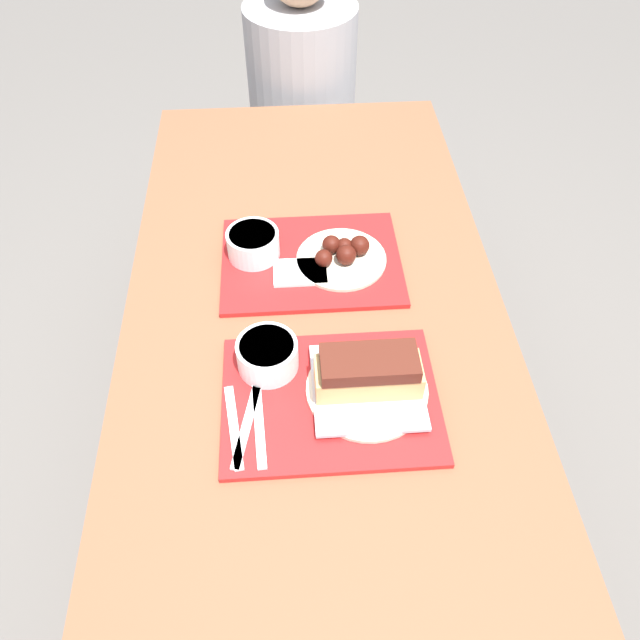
# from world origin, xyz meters

# --- Properties ---
(ground_plane) EXTENTS (12.00, 12.00, 0.00)m
(ground_plane) POSITION_xyz_m (0.00, 0.00, 0.00)
(ground_plane) COLOR #605B56
(picnic_table) EXTENTS (0.78, 1.75, 0.73)m
(picnic_table) POSITION_xyz_m (0.00, 0.00, 0.64)
(picnic_table) COLOR brown
(picnic_table) RESTS_ON ground_plane
(picnic_bench_far) EXTENTS (0.74, 0.28, 0.42)m
(picnic_bench_far) POSITION_xyz_m (0.00, 1.10, 0.35)
(picnic_bench_far) COLOR brown
(picnic_bench_far) RESTS_ON ground_plane
(tray_near) EXTENTS (0.39, 0.30, 0.01)m
(tray_near) POSITION_xyz_m (0.01, -0.16, 0.74)
(tray_near) COLOR red
(tray_near) RESTS_ON picnic_table
(tray_far) EXTENTS (0.39, 0.30, 0.01)m
(tray_far) POSITION_xyz_m (-0.00, 0.21, 0.74)
(tray_far) COLOR red
(tray_far) RESTS_ON picnic_table
(bowl_coleslaw_near) EXTENTS (0.11, 0.11, 0.06)m
(bowl_coleslaw_near) POSITION_xyz_m (-0.10, -0.08, 0.78)
(bowl_coleslaw_near) COLOR white
(bowl_coleslaw_near) RESTS_ON tray_near
(brisket_sandwich_plate) EXTENTS (0.22, 0.22, 0.10)m
(brisket_sandwich_plate) POSITION_xyz_m (0.08, -0.15, 0.78)
(brisket_sandwich_plate) COLOR beige
(brisket_sandwich_plate) RESTS_ON tray_near
(plastic_fork_near) EXTENTS (0.05, 0.17, 0.00)m
(plastic_fork_near) POSITION_xyz_m (-0.14, -0.21, 0.75)
(plastic_fork_near) COLOR white
(plastic_fork_near) RESTS_ON tray_near
(plastic_knife_near) EXTENTS (0.03, 0.17, 0.00)m
(plastic_knife_near) POSITION_xyz_m (-0.12, -0.21, 0.75)
(plastic_knife_near) COLOR white
(plastic_knife_near) RESTS_ON tray_near
(plastic_spoon_near) EXTENTS (0.04, 0.17, 0.00)m
(plastic_spoon_near) POSITION_xyz_m (-0.16, -0.21, 0.75)
(plastic_spoon_near) COLOR white
(plastic_spoon_near) RESTS_ON tray_near
(condiment_packet) EXTENTS (0.04, 0.03, 0.01)m
(condiment_packet) POSITION_xyz_m (0.03, -0.09, 0.75)
(condiment_packet) COLOR #3F3F47
(condiment_packet) RESTS_ON tray_near
(bowl_coleslaw_far) EXTENTS (0.11, 0.11, 0.06)m
(bowl_coleslaw_far) POSITION_xyz_m (-0.12, 0.23, 0.78)
(bowl_coleslaw_far) COLOR white
(bowl_coleslaw_far) RESTS_ON tray_far
(wings_plate_far) EXTENTS (0.20, 0.20, 0.05)m
(wings_plate_far) POSITION_xyz_m (0.07, 0.20, 0.76)
(wings_plate_far) COLOR beige
(wings_plate_far) RESTS_ON tray_far
(napkin_far) EXTENTS (0.11, 0.08, 0.01)m
(napkin_far) POSITION_xyz_m (-0.03, 0.16, 0.75)
(napkin_far) COLOR white
(napkin_far) RESTS_ON tray_far
(person_seated_across) EXTENTS (0.34, 0.34, 0.68)m
(person_seated_across) POSITION_xyz_m (0.02, 1.10, 0.70)
(person_seated_across) COLOR #9E9EA3
(person_seated_across) RESTS_ON picnic_bench_far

